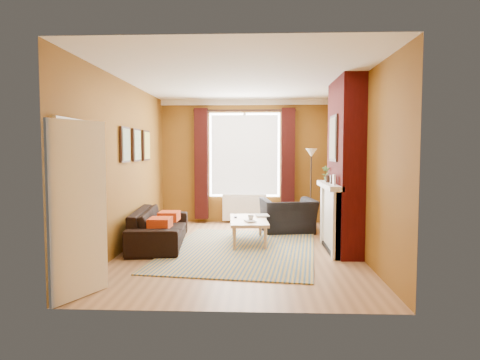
# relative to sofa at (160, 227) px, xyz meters

# --- Properties ---
(ground) EXTENTS (5.50, 5.50, 0.00)m
(ground) POSITION_rel_sofa_xyz_m (1.42, -0.34, -0.31)
(ground) COLOR #946843
(ground) RESTS_ON ground
(room_walls) EXTENTS (3.82, 5.54, 2.83)m
(room_walls) POSITION_rel_sofa_xyz_m (2.06, -0.07, 1.07)
(room_walls) COLOR brown
(room_walls) RESTS_ON ground
(striped_rug) EXTENTS (2.79, 3.58, 0.02)m
(striped_rug) POSITION_rel_sofa_xyz_m (1.44, -0.38, -0.30)
(striped_rug) COLOR #325B8A
(striped_rug) RESTS_ON ground
(sofa) EXTENTS (1.04, 2.20, 0.62)m
(sofa) POSITION_rel_sofa_xyz_m (0.00, 0.00, 0.00)
(sofa) COLOR black
(sofa) RESTS_ON ground
(armchair) EXTENTS (1.18, 1.07, 0.68)m
(armchair) POSITION_rel_sofa_xyz_m (2.34, 1.22, 0.03)
(armchair) COLOR black
(armchair) RESTS_ON ground
(coffee_table) EXTENTS (0.73, 1.33, 0.43)m
(coffee_table) POSITION_rel_sofa_xyz_m (1.56, 0.22, 0.07)
(coffee_table) COLOR tan
(coffee_table) RESTS_ON ground
(wicker_stool) EXTENTS (0.36, 0.36, 0.40)m
(wicker_stool) POSITION_rel_sofa_xyz_m (2.11, 2.03, -0.11)
(wicker_stool) COLOR #A77F48
(wicker_stool) RESTS_ON ground
(floor_lamp) EXTENTS (0.27, 0.27, 1.70)m
(floor_lamp) POSITION_rel_sofa_xyz_m (2.86, 1.77, 1.03)
(floor_lamp) COLOR black
(floor_lamp) RESTS_ON ground
(book_a) EXTENTS (0.24, 0.27, 0.02)m
(book_a) POSITION_rel_sofa_xyz_m (1.52, -0.12, 0.13)
(book_a) COLOR #999999
(book_a) RESTS_ON coffee_table
(book_b) EXTENTS (0.28, 0.35, 0.02)m
(book_b) POSITION_rel_sofa_xyz_m (1.69, 0.55, 0.13)
(book_b) COLOR #999999
(book_b) RESTS_ON coffee_table
(mug) EXTENTS (0.14, 0.14, 0.10)m
(mug) POSITION_rel_sofa_xyz_m (1.60, 0.03, 0.17)
(mug) COLOR #999999
(mug) RESTS_ON coffee_table
(tv_remote) EXTENTS (0.06, 0.16, 0.02)m
(tv_remote) POSITION_rel_sofa_xyz_m (1.32, 0.37, 0.13)
(tv_remote) COLOR #29292B
(tv_remote) RESTS_ON coffee_table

